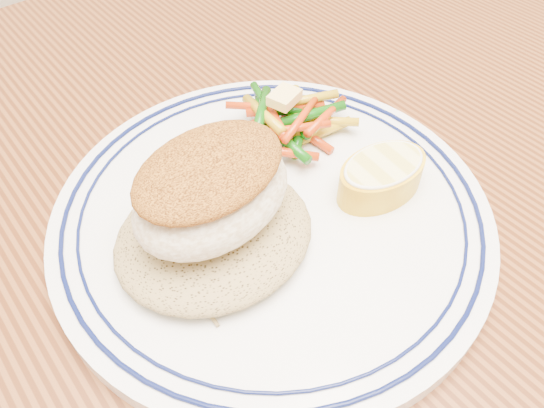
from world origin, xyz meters
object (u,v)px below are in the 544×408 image
Objects in this scene: plate at (272,214)px; vegetable_pile at (284,123)px; fish_fillet at (212,189)px; rice_pilaf at (214,231)px; dining_table at (279,328)px; lemon_wedge at (381,175)px.

vegetable_pile is at bearing 44.26° from plate.
plate is 0.07m from fish_fillet.
rice_pilaf is at bearing -152.37° from vegetable_pile.
dining_table is at bearing -130.58° from vegetable_pile.
lemon_wedge is (0.12, -0.03, 0.00)m from rice_pilaf.
plate is 0.05m from rice_pilaf.
fish_fillet is 1.03× the size of vegetable_pile.
rice_pilaf is 0.12m from lemon_wedge.
plate is at bearing -135.74° from vegetable_pile.
dining_table is at bearing -117.24° from plate.
fish_fillet is at bearing 135.19° from dining_table.
vegetable_pile reaches higher than lemon_wedge.
fish_fillet reaches higher than lemon_wedge.
vegetable_pile reaches higher than dining_table.
plate is 0.08m from vegetable_pile.
plate is (0.01, 0.03, 0.11)m from dining_table.
dining_table is 21.17× the size of lemon_wedge.
lemon_wedge is (0.02, -0.09, 0.00)m from vegetable_pile.
plate is 4.22× the size of lemon_wedge.
lemon_wedge is at bearing -17.81° from fish_fillet.
dining_table is at bearing 175.27° from lemon_wedge.
lemon_wedge is (0.11, -0.04, -0.03)m from fish_fillet.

